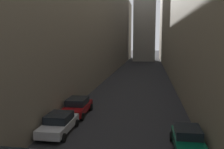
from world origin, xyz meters
name	(u,v)px	position (x,y,z in m)	size (l,w,h in m)	color
ground_plane	(138,78)	(0.00, 48.00, 0.00)	(264.00, 264.00, 0.00)	#232326
building_block_left	(80,22)	(-11.19, 50.00, 10.24)	(11.38, 108.00, 20.48)	#756B5B
building_block_right	(212,13)	(12.58, 50.00, 11.54)	(14.15, 108.00, 23.07)	gray
parked_car_left_third	(59,123)	(-4.40, 19.63, 0.74)	(1.99, 4.41, 1.43)	#B7B7BC
parked_car_left_far	(77,106)	(-4.40, 24.31, 0.79)	(2.04, 4.56, 1.52)	maroon
parked_car_right_third	(188,139)	(4.40, 18.03, 0.74)	(1.90, 3.92, 1.42)	#05472D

